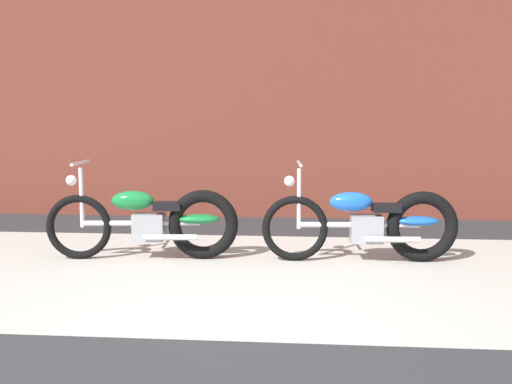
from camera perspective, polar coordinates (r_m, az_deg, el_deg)
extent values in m
plane|color=#2D2D30|center=(3.84, -3.33, -14.70)|extent=(80.00, 80.00, 0.00)
cube|color=#B2ADA3|center=(5.49, -0.73, -7.99)|extent=(36.00, 3.50, 0.01)
cube|color=brown|center=(8.86, 1.47, 15.90)|extent=(36.00, 0.50, 5.61)
torus|color=black|center=(6.22, -17.34, -3.37)|extent=(0.68, 0.14, 0.68)
torus|color=black|center=(5.97, -5.30, -3.27)|extent=(0.74, 0.20, 0.73)
cylinder|color=silver|center=(6.05, -11.46, -3.08)|extent=(1.24, 0.17, 0.06)
cube|color=#99999E|center=(6.05, -10.70, -3.46)|extent=(0.34, 0.25, 0.28)
ellipsoid|color=#197A38|center=(6.03, -12.25, -0.83)|extent=(0.46, 0.23, 0.20)
ellipsoid|color=#197A38|center=(5.96, -5.79, -2.70)|extent=(0.45, 0.22, 0.10)
cube|color=black|center=(5.98, -8.86, -1.40)|extent=(0.30, 0.22, 0.08)
cylinder|color=silver|center=(6.16, -17.09, -0.54)|extent=(0.05, 0.05, 0.62)
cylinder|color=silver|center=(6.13, -17.21, 2.80)|extent=(0.08, 0.58, 0.03)
sphere|color=white|center=(6.17, -18.04, 1.12)|extent=(0.11, 0.11, 0.11)
cylinder|color=silver|center=(5.88, -8.64, -4.51)|extent=(0.55, 0.11, 0.06)
torus|color=black|center=(5.87, 3.92, -3.66)|extent=(0.68, 0.12, 0.68)
torus|color=black|center=(6.06, 16.32, -3.36)|extent=(0.74, 0.17, 0.73)
cylinder|color=silver|center=(5.93, 10.23, -3.27)|extent=(1.24, 0.12, 0.06)
cube|color=#99999E|center=(5.95, 10.98, -3.64)|extent=(0.33, 0.24, 0.28)
ellipsoid|color=blue|center=(5.88, 9.51, -0.97)|extent=(0.45, 0.21, 0.20)
ellipsoid|color=blue|center=(6.04, 15.88, -2.80)|extent=(0.45, 0.20, 0.10)
cube|color=black|center=(5.95, 12.93, -1.54)|extent=(0.29, 0.22, 0.08)
cylinder|color=silver|center=(5.83, 4.34, -0.66)|extent=(0.05, 0.05, 0.62)
cylinder|color=silver|center=(5.79, 4.37, 2.87)|extent=(0.06, 0.58, 0.03)
sphere|color=white|center=(5.80, 3.37, 1.10)|extent=(0.11, 0.11, 0.11)
cylinder|color=silver|center=(5.86, 13.53, -4.66)|extent=(0.55, 0.09, 0.06)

